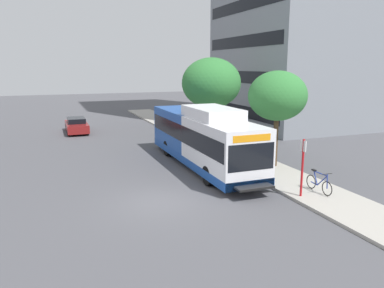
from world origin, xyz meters
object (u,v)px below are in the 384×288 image
at_px(transit_bus, 202,138).
at_px(bus_stop_sign_pole, 303,163).
at_px(bicycle_parked, 319,183).
at_px(street_tree_near_stop, 277,96).
at_px(street_tree_mid_block, 211,83).
at_px(parked_car_far_lane, 77,125).

relative_size(transit_bus, bus_stop_sign_pole, 4.71).
distance_m(bicycle_parked, street_tree_near_stop, 6.01).
height_order(transit_bus, bus_stop_sign_pole, transit_bus).
relative_size(street_tree_mid_block, parked_car_far_lane, 1.42).
xyz_separation_m(bicycle_parked, parked_car_far_lane, (-9.13, 21.30, 0.10)).
distance_m(street_tree_near_stop, street_tree_mid_block, 9.63).
relative_size(transit_bus, parked_car_far_lane, 2.72).
distance_m(transit_bus, bicycle_parked, 7.41).
bearing_deg(transit_bus, parked_car_far_lane, 112.47).
height_order(bicycle_parked, street_tree_mid_block, street_tree_mid_block).
relative_size(bus_stop_sign_pole, parked_car_far_lane, 0.58).
distance_m(street_tree_near_stop, parked_car_far_lane, 19.59).
relative_size(bicycle_parked, street_tree_near_stop, 0.32).
bearing_deg(street_tree_near_stop, parked_car_far_lane, 120.72).
distance_m(bus_stop_sign_pole, street_tree_mid_block, 14.93).
bearing_deg(parked_car_far_lane, street_tree_near_stop, -59.28).
relative_size(street_tree_near_stop, street_tree_mid_block, 0.86).
distance_m(bicycle_parked, parked_car_far_lane, 23.17).
height_order(bus_stop_sign_pole, street_tree_near_stop, street_tree_near_stop).
height_order(street_tree_mid_block, parked_car_far_lane, street_tree_mid_block).
bearing_deg(street_tree_near_stop, street_tree_mid_block, 88.80).
relative_size(bus_stop_sign_pole, street_tree_mid_block, 0.41).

